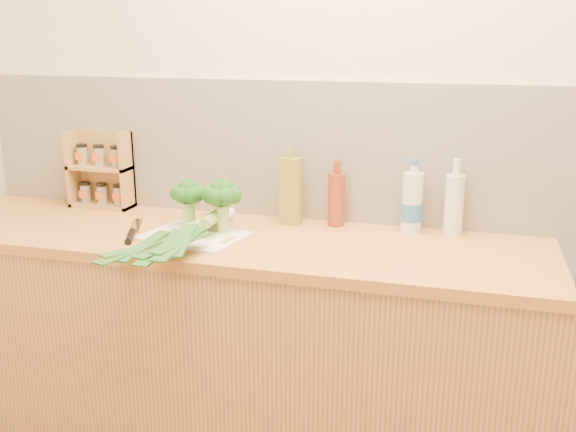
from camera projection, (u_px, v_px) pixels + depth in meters
The scene contains 14 objects.
room_shell at pixel (357, 154), 2.44m from camera, with size 3.50×3.50×3.50m.
counter at pixel (338, 360), 2.37m from camera, with size 3.20×0.62×0.90m.
chopping_board at pixel (195, 236), 2.32m from camera, with size 0.35×0.26×0.01m, color white.
broccoli_left at pixel (188, 194), 2.38m from camera, with size 0.13×0.13×0.18m.
broccoli_right at pixel (222, 196), 2.32m from camera, with size 0.14×0.15×0.20m.
leek_front at pixel (187, 229), 2.30m from camera, with size 0.24×0.68×0.04m.
leek_mid at pixel (192, 230), 2.24m from camera, with size 0.10×0.62×0.04m.
leek_back at pixel (202, 226), 2.22m from camera, with size 0.11×0.61×0.04m.
chefs_knife at pixel (132, 234), 2.33m from camera, with size 0.15×0.32×0.02m.
spice_rack at pixel (102, 174), 2.71m from camera, with size 0.27×0.11×0.32m.
oil_tin at pixel (291, 191), 2.45m from camera, with size 0.08×0.05×0.29m.
glass_bottle at pixel (454, 203), 2.33m from camera, with size 0.07×0.07×0.28m.
amber_bottle at pixel (336, 198), 2.44m from camera, with size 0.06×0.06×0.25m.
water_bottle at pixel (412, 204), 2.35m from camera, with size 0.08×0.08×0.25m.
Camera 1 is at (0.39, -0.90, 1.62)m, focal length 40.00 mm.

